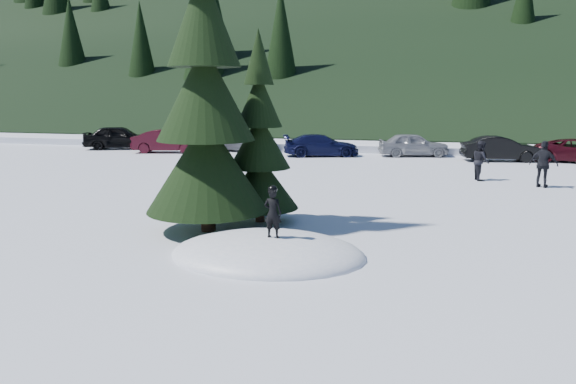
% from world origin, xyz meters
% --- Properties ---
extents(ground, '(200.00, 200.00, 0.00)m').
position_xyz_m(ground, '(0.00, 0.00, 0.00)').
color(ground, white).
rests_on(ground, ground).
extents(snow_mound, '(4.48, 3.52, 0.96)m').
position_xyz_m(snow_mound, '(0.00, 0.00, 0.00)').
color(snow_mound, white).
rests_on(snow_mound, ground).
extents(forest_hillside, '(200.00, 60.00, 25.00)m').
position_xyz_m(forest_hillside, '(0.00, 54.00, 12.50)').
color(forest_hillside, black).
rests_on(forest_hillside, ground).
extents(spruce_tall, '(3.20, 3.20, 8.60)m').
position_xyz_m(spruce_tall, '(-2.20, 1.80, 3.32)').
color(spruce_tall, black).
rests_on(spruce_tall, ground).
extents(spruce_short, '(2.20, 2.20, 5.37)m').
position_xyz_m(spruce_short, '(-1.20, 3.20, 2.10)').
color(spruce_short, black).
rests_on(spruce_short, ground).
extents(child_skier, '(0.41, 0.28, 1.10)m').
position_xyz_m(child_skier, '(0.17, -0.16, 1.03)').
color(child_skier, black).
rests_on(child_skier, snow_mound).
extents(adult_0, '(0.81, 0.94, 1.65)m').
position_xyz_m(adult_0, '(5.43, 12.85, 0.83)').
color(adult_0, black).
rests_on(adult_0, ground).
extents(adult_1, '(1.15, 0.85, 1.81)m').
position_xyz_m(adult_1, '(7.64, 11.55, 0.91)').
color(adult_1, black).
rests_on(adult_1, ground).
extents(car_0, '(4.83, 3.22, 1.53)m').
position_xyz_m(car_0, '(-16.21, 20.56, 0.76)').
color(car_0, black).
rests_on(car_0, ground).
extents(car_1, '(4.40, 2.41, 1.37)m').
position_xyz_m(car_1, '(-12.25, 19.42, 0.69)').
color(car_1, '#340913').
rests_on(car_1, ground).
extents(car_2, '(4.77, 3.16, 1.22)m').
position_xyz_m(car_2, '(-8.00, 21.36, 0.61)').
color(car_2, '#52555B').
rests_on(car_2, ground).
extents(car_3, '(4.65, 2.99, 1.25)m').
position_xyz_m(car_3, '(-2.80, 19.89, 0.63)').
color(car_3, '#0E1134').
rests_on(car_3, ground).
extents(car_4, '(4.23, 2.47, 1.35)m').
position_xyz_m(car_4, '(2.34, 21.17, 0.68)').
color(car_4, gray).
rests_on(car_4, ground).
extents(car_5, '(4.22, 2.06, 1.33)m').
position_xyz_m(car_5, '(6.94, 20.00, 0.67)').
color(car_5, black).
rests_on(car_5, ground).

